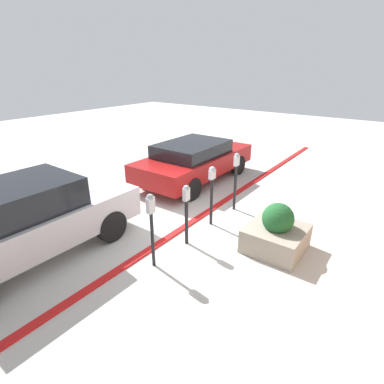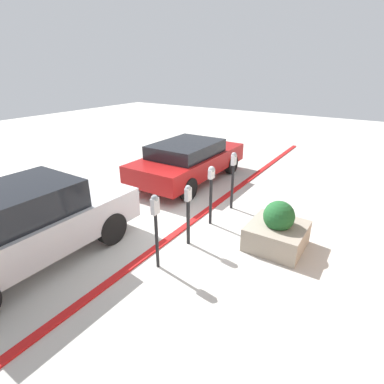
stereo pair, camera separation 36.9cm
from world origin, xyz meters
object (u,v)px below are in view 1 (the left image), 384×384
Objects in this scene: parked_car_front at (24,220)px; parked_car_middle at (195,160)px; parking_meter_nearest at (151,219)px; planter_box at (276,233)px; parking_meter_middle at (212,186)px; parking_meter_second at (186,208)px; parking_meter_fourth at (236,174)px.

parked_car_front reaches higher than parked_car_middle.
parking_meter_nearest reaches higher than planter_box.
parking_meter_middle is 0.33× the size of parked_car_middle.
parking_meter_second is 0.92× the size of parking_meter_middle.
parking_meter_middle is at bearing 86.14° from planter_box.
planter_box is (0.93, -1.65, -0.46)m from parking_meter_second.
parking_meter_middle is 3.98m from parked_car_front.
parking_meter_second is at bearing -43.77° from parked_car_front.
parking_meter_second is at bearing -177.48° from parking_meter_middle.
planter_box is 0.26× the size of parked_car_middle.
parking_meter_fourth reaches higher than planter_box.
parked_car_front reaches higher than parking_meter_middle.
parking_meter_nearest is 2.06m from parking_meter_middle.
parking_meter_middle is at bearing -32.69° from parked_car_front.
planter_box is 4.55m from parked_car_middle.
parking_meter_second is (1.02, -0.03, -0.17)m from parking_meter_nearest.
parked_car_middle is at bearing 0.25° from parked_car_front.
parking_meter_middle is at bearing 2.52° from parking_meter_second.
parked_car_front is at bearing 129.68° from planter_box.
parked_car_middle is (2.28, 2.15, -0.28)m from parking_meter_middle.
parked_car_front reaches higher than parking_meter_fourth.
parking_meter_middle reaches higher than parked_car_middle.
planter_box is at bearing -122.24° from parked_car_middle.
parked_car_front is 5.61m from parked_car_middle.
parking_meter_second is 0.30× the size of parked_car_middle.
planter_box is at bearing -125.94° from parking_meter_fourth.
parking_meter_fourth is (1.08, -0.05, 0.02)m from parking_meter_middle.
parked_car_middle is at bearing 58.08° from planter_box.
parked_car_front is 0.97× the size of parked_car_middle.
planter_box is 0.27× the size of parked_car_front.
parking_meter_nearest is at bearing 139.25° from planter_box.
parking_meter_fourth reaches higher than parking_meter_nearest.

